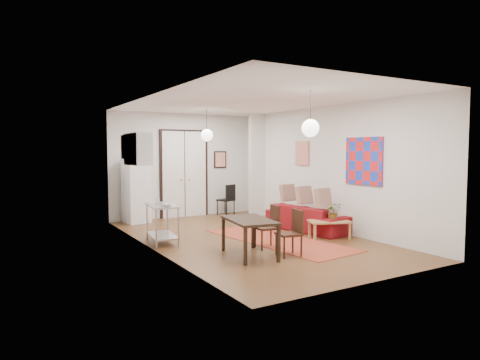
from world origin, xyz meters
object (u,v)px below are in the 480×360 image
sofa (308,218)px  dining_table (250,223)px  dining_chair_far (286,229)px  black_side_chair (224,197)px  dining_chair_near (264,223)px  kitchen_counter (162,219)px  fridge (136,191)px  coffee_table (329,223)px

sofa → dining_table: 2.80m
dining_chair_far → black_side_chair: (1.35, 4.83, 0.05)m
dining_chair_near → kitchen_counter: bearing=-122.2°
sofa → kitchen_counter: bearing=74.3°
kitchen_counter → fridge: size_ratio=0.65×
dining_chair_near → black_side_chair: size_ratio=0.93×
sofa → fridge: (-3.11, 3.12, 0.53)m
fridge → dining_chair_near: bearing=-80.4°
sofa → dining_chair_near: 2.06m
coffee_table → sofa: bearing=80.8°
coffee_table → dining_table: (-2.28, -0.45, 0.26)m
fridge → black_side_chair: fridge is taller
sofa → dining_chair_far: bearing=123.7°
coffee_table → dining_table: 2.34m
dining_table → dining_chair_far: bearing=-24.2°
fridge → dining_chair_near: 4.25m
fridge → dining_chair_near: size_ratio=2.00×
sofa → dining_chair_near: size_ratio=2.49×
dining_chair_far → coffee_table: bearing=122.7°
coffee_table → dining_table: size_ratio=0.75×
fridge → black_side_chair: 2.65m
coffee_table → dining_table: bearing=-168.8°
dining_chair_near → coffee_table: bearing=100.2°
dining_table → dining_chair_near: size_ratio=1.57×
dining_chair_near → black_side_chair: (1.35, 4.13, 0.05)m
sofa → dining_chair_far: 2.45m
fridge → dining_table: size_ratio=1.28×
fridge → dining_chair_near: (1.28, -4.04, -0.35)m
coffee_table → black_side_chair: bearing=94.6°
kitchen_counter → sofa: bearing=-0.0°
sofa → kitchen_counter: size_ratio=1.90×
sofa → black_side_chair: black_side_chair is taller
sofa → kitchen_counter: 3.42m
dining_table → dining_chair_far: (0.60, -0.27, -0.12)m
sofa → coffee_table: sofa is taller
kitchen_counter → dining_chair_near: (1.56, -1.39, -0.01)m
sofa → fridge: size_ratio=1.24×
kitchen_counter → dining_chair_far: dining_chair_far is taller
dining_chair_near → dining_table: bearing=-44.9°
dining_chair_near → sofa: bearing=126.4°
kitchen_counter → dining_chair_far: 2.60m
dining_chair_near → dining_chair_far: size_ratio=1.00×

